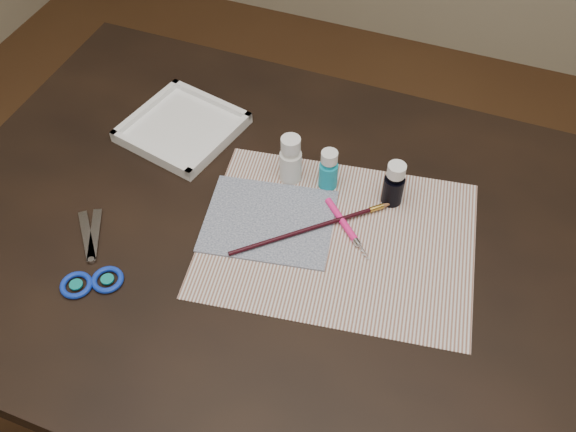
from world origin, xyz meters
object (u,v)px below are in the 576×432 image
(canvas, at_px, (269,221))
(paint_bottle_navy, at_px, (394,184))
(paint_bottle_white, at_px, (291,159))
(paint_bottle_cyan, at_px, (329,170))
(scissors, at_px, (86,252))
(paper, at_px, (338,238))
(palette_tray, at_px, (182,127))

(canvas, height_order, paint_bottle_navy, paint_bottle_navy)
(paint_bottle_white, height_order, paint_bottle_cyan, paint_bottle_white)
(paint_bottle_white, bearing_deg, paint_bottle_cyan, 5.82)
(paint_bottle_cyan, height_order, scissors, paint_bottle_cyan)
(paper, height_order, canvas, canvas)
(paint_bottle_white, relative_size, palette_tray, 0.50)
(canvas, distance_m, paint_bottle_navy, 0.23)
(palette_tray, bearing_deg, canvas, -31.87)
(paint_bottle_navy, distance_m, palette_tray, 0.45)
(palette_tray, bearing_deg, scissors, -91.95)
(paper, distance_m, paint_bottle_navy, 0.14)
(canvas, distance_m, scissors, 0.32)
(canvas, xyz_separation_m, palette_tray, (-0.25, 0.16, 0.01))
(paint_bottle_white, height_order, palette_tray, paint_bottle_white)
(paper, xyz_separation_m, paint_bottle_navy, (0.06, 0.12, 0.05))
(canvas, height_order, scissors, scissors)
(paint_bottle_cyan, height_order, palette_tray, paint_bottle_cyan)
(paper, xyz_separation_m, canvas, (-0.13, -0.01, 0.00))
(paint_bottle_cyan, distance_m, paint_bottle_navy, 0.12)
(paint_bottle_white, height_order, scissors, paint_bottle_white)
(scissors, xyz_separation_m, palette_tray, (0.01, 0.34, 0.01))
(canvas, relative_size, paint_bottle_cyan, 2.66)
(paint_bottle_cyan, relative_size, scissors, 0.41)
(paper, distance_m, paint_bottle_white, 0.17)
(scissors, bearing_deg, paint_bottle_white, -82.06)
(palette_tray, bearing_deg, paint_bottle_navy, -3.83)
(scissors, bearing_deg, palette_tray, -42.39)
(paint_bottle_cyan, bearing_deg, canvas, -119.46)
(paint_bottle_cyan, xyz_separation_m, scissors, (-0.33, -0.30, -0.04))
(paint_bottle_white, xyz_separation_m, palette_tray, (-0.25, 0.04, -0.04))
(paint_bottle_navy, bearing_deg, canvas, -146.21)
(palette_tray, bearing_deg, paper, -21.39)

